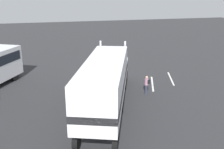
{
  "coord_description": "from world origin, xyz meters",
  "views": [
    {
      "loc": [
        -24.06,
        7.03,
        8.49
      ],
      "look_at": [
        -2.88,
        0.91,
        1.6
      ],
      "focal_mm": 41.56,
      "sensor_mm": 36.0,
      "label": 1
    }
  ],
  "objects": [
    {
      "name": "lane_stripe_mid",
      "position": [
        -1.02,
        -6.05,
        0.01
      ],
      "size": [
        4.18,
        1.68,
        0.01
      ],
      "primitive_type": "cube",
      "rotation": [
        0.0,
        0.0,
        -0.36
      ],
      "color": "silver",
      "rests_on": "ground_plane"
    },
    {
      "name": "lane_stripe_near",
      "position": [
        -1.98,
        -3.5,
        0.01
      ],
      "size": [
        4.13,
        1.82,
        0.01
      ],
      "primitive_type": "cube",
      "rotation": [
        0.0,
        0.0,
        -0.39
      ],
      "color": "silver",
      "rests_on": "ground_plane"
    },
    {
      "name": "ground_plane",
      "position": [
        0.0,
        0.0,
        0.0
      ],
      "size": [
        120.0,
        120.0,
        0.0
      ],
      "primitive_type": "plane",
      "color": "#2D2D30"
    },
    {
      "name": "person_bystander",
      "position": [
        -4.27,
        -1.86,
        0.89
      ],
      "size": [
        0.45,
        0.47,
        1.63
      ],
      "color": "#2D3347",
      "rests_on": "ground_plane"
    },
    {
      "name": "semi_truck",
      "position": [
        -6.6,
        2.4,
        2.52
      ],
      "size": [
        14.06,
        7.62,
        4.5
      ],
      "color": "white",
      "rests_on": "ground_plane"
    }
  ]
}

